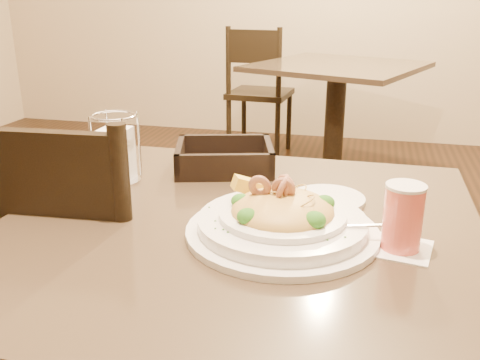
% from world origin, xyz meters
% --- Properties ---
extents(main_table, '(0.90, 0.90, 0.74)m').
position_xyz_m(main_table, '(0.00, 0.00, 0.51)').
color(main_table, black).
rests_on(main_table, ground).
extents(background_table, '(1.16, 1.16, 0.74)m').
position_xyz_m(background_table, '(0.02, 2.39, 0.51)').
color(background_table, black).
rests_on(background_table, ground).
extents(dining_chair_near, '(0.45, 0.45, 0.93)m').
position_xyz_m(dining_chair_near, '(-0.41, 0.08, 0.50)').
color(dining_chair_near, black).
rests_on(dining_chair_near, ground).
extents(dining_chair_far, '(0.45, 0.45, 0.93)m').
position_xyz_m(dining_chair_far, '(-0.56, 2.84, 0.50)').
color(dining_chair_far, black).
rests_on(dining_chair_far, ground).
extents(pasta_bowl, '(0.38, 0.35, 0.11)m').
position_xyz_m(pasta_bowl, '(0.09, -0.03, 0.77)').
color(pasta_bowl, white).
rests_on(pasta_bowl, main_table).
extents(drink_glass, '(0.12, 0.12, 0.12)m').
position_xyz_m(drink_glass, '(0.29, -0.04, 0.80)').
color(drink_glass, white).
rests_on(drink_glass, main_table).
extents(bread_basket, '(0.27, 0.25, 0.06)m').
position_xyz_m(bread_basket, '(-0.11, 0.31, 0.76)').
color(bread_basket, black).
rests_on(bread_basket, main_table).
extents(napkin_caddy, '(0.10, 0.10, 0.16)m').
position_xyz_m(napkin_caddy, '(-0.32, 0.16, 0.81)').
color(napkin_caddy, silver).
rests_on(napkin_caddy, main_table).
extents(side_plate, '(0.19, 0.19, 0.01)m').
position_xyz_m(side_plate, '(0.16, 0.16, 0.75)').
color(side_plate, white).
rests_on(side_plate, main_table).
extents(butter_ramekin, '(0.10, 0.10, 0.03)m').
position_xyz_m(butter_ramekin, '(-0.38, 0.04, 0.76)').
color(butter_ramekin, white).
rests_on(butter_ramekin, main_table).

